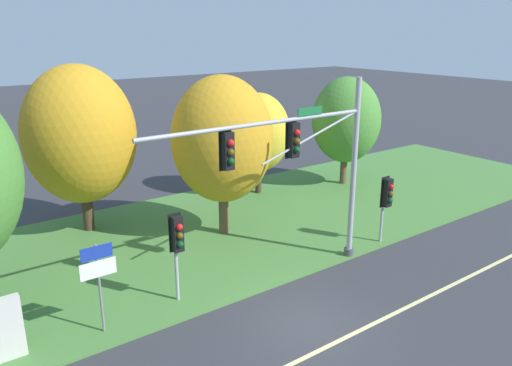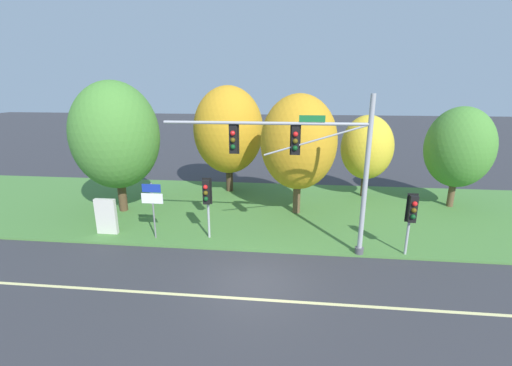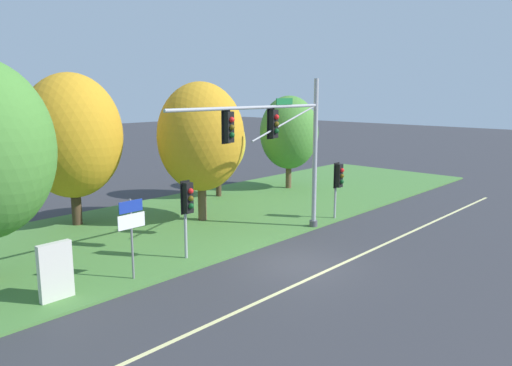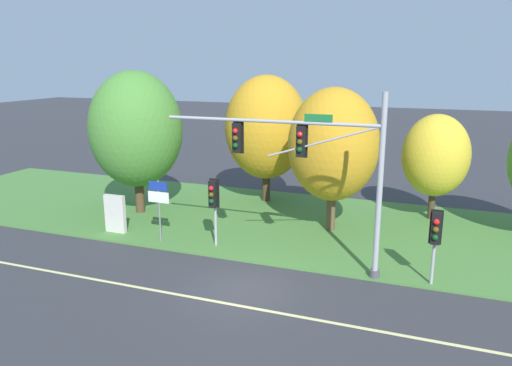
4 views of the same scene
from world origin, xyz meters
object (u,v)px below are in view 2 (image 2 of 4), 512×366
object	(u,v)px
tree_nearest_road	(116,136)
tree_left_of_mast	(228,130)
traffic_signal_mast	(308,157)
info_kiosk	(106,217)
tree_mid_verge	(367,148)
pedestrian_signal_near_kerb	(412,212)
tree_behind_signpost	(299,143)
tree_tall_centre	(459,148)
pedestrian_signal_further_along	(207,196)
route_sign_post	(152,201)

from	to	relation	value
tree_nearest_road	tree_left_of_mast	size ratio (longest dim) A/B	1.04
traffic_signal_mast	info_kiosk	size ratio (longest dim) A/B	4.82
tree_nearest_road	tree_mid_verge	world-z (taller)	tree_nearest_road
pedestrian_signal_near_kerb	tree_mid_verge	world-z (taller)	tree_mid_verge
traffic_signal_mast	tree_nearest_road	distance (m)	11.88
traffic_signal_mast	info_kiosk	bearing A→B (deg)	175.00
tree_behind_signpost	info_kiosk	world-z (taller)	tree_behind_signpost
tree_behind_signpost	tree_tall_centre	size ratio (longest dim) A/B	1.12
pedestrian_signal_near_kerb	pedestrian_signal_further_along	bearing A→B (deg)	175.04
tree_mid_verge	info_kiosk	world-z (taller)	tree_mid_verge
traffic_signal_mast	tree_mid_verge	world-z (taller)	traffic_signal_mast
tree_behind_signpost	tree_mid_verge	world-z (taller)	tree_behind_signpost
traffic_signal_mast	tree_tall_centre	distance (m)	11.99
tree_nearest_road	route_sign_post	bearing A→B (deg)	-46.05
tree_behind_signpost	tree_mid_verge	size ratio (longest dim) A/B	1.26
pedestrian_signal_further_along	info_kiosk	size ratio (longest dim) A/B	1.68
traffic_signal_mast	tree_nearest_road	world-z (taller)	tree_nearest_road
info_kiosk	pedestrian_signal_further_along	bearing A→B (deg)	-0.92
tree_behind_signpost	info_kiosk	distance (m)	11.28
route_sign_post	tree_nearest_road	world-z (taller)	tree_nearest_road
tree_left_of_mast	tree_nearest_road	bearing A→B (deg)	-140.86
traffic_signal_mast	tree_mid_verge	distance (m)	9.86
tree_nearest_road	tree_mid_verge	size ratio (longest dim) A/B	1.39
traffic_signal_mast	tree_left_of_mast	bearing A→B (deg)	120.05
traffic_signal_mast	tree_mid_verge	size ratio (longest dim) A/B	1.62
tree_mid_verge	tree_tall_centre	size ratio (longest dim) A/B	0.89
pedestrian_signal_further_along	route_sign_post	bearing A→B (deg)	-175.89
traffic_signal_mast	pedestrian_signal_near_kerb	xyz separation A→B (m)	(4.64, -0.01, -2.41)
tree_behind_signpost	tree_mid_verge	xyz separation A→B (m)	(4.69, 3.74, -0.88)
tree_nearest_road	tree_behind_signpost	xyz separation A→B (m)	(10.73, 0.78, -0.34)
traffic_signal_mast	route_sign_post	bearing A→B (deg)	175.35
info_kiosk	traffic_signal_mast	bearing A→B (deg)	-5.00
pedestrian_signal_near_kerb	tree_mid_verge	size ratio (longest dim) A/B	0.53
tree_nearest_road	tree_tall_centre	distance (m)	20.85
pedestrian_signal_near_kerb	tree_nearest_road	distance (m)	16.50
tree_nearest_road	info_kiosk	world-z (taller)	tree_nearest_road
traffic_signal_mast	route_sign_post	distance (m)	8.00
traffic_signal_mast	pedestrian_signal_near_kerb	bearing A→B (deg)	-0.13
tree_left_of_mast	tree_behind_signpost	bearing A→B (deg)	-39.29
tree_mid_verge	tree_tall_centre	world-z (taller)	tree_tall_centre
pedestrian_signal_near_kerb	pedestrian_signal_further_along	size ratio (longest dim) A/B	0.93
route_sign_post	tree_mid_verge	world-z (taller)	tree_mid_verge
traffic_signal_mast	tree_tall_centre	xyz separation A→B (m)	(9.53, 7.24, -0.71)
pedestrian_signal_near_kerb	info_kiosk	bearing A→B (deg)	176.51
route_sign_post	tree_nearest_road	size ratio (longest dim) A/B	0.37
route_sign_post	tree_mid_verge	distance (m)	14.51
pedestrian_signal_near_kerb	tree_left_of_mast	world-z (taller)	tree_left_of_mast
tree_nearest_road	tree_tall_centre	bearing A→B (deg)	8.19
tree_mid_verge	info_kiosk	distance (m)	16.80
tree_behind_signpost	info_kiosk	size ratio (longest dim) A/B	3.75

